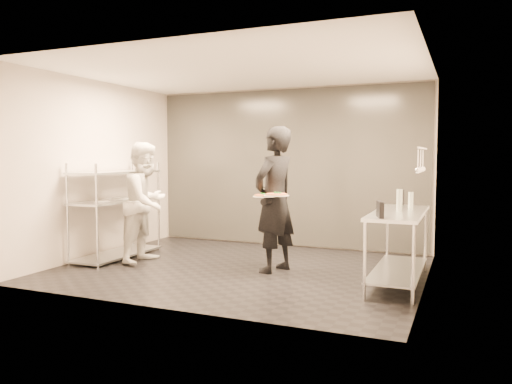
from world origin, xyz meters
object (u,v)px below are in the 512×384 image
at_px(pos_monitor, 380,209).
at_px(bottle_dark, 402,197).
at_px(prep_counter, 399,235).
at_px(chef, 146,202).
at_px(salad_plate, 278,170).
at_px(bottle_clear, 411,200).
at_px(bottle_green, 399,200).
at_px(pizza_plate_far, 276,195).
at_px(pass_rack, 116,209).
at_px(pizza_plate_near, 264,196).
at_px(waiter, 275,200).

height_order(pos_monitor, bottle_dark, bottle_dark).
height_order(prep_counter, chef, chef).
distance_m(salad_plate, bottle_clear, 1.87).
xyz_separation_m(bottle_green, bottle_clear, (0.11, 0.27, -0.03)).
bearing_deg(salad_plate, pizza_plate_far, -71.49).
xyz_separation_m(chef, bottle_dark, (3.64, 0.89, 0.12)).
distance_m(pass_rack, pizza_plate_near, 2.61).
relative_size(prep_counter, pos_monitor, 7.09).
distance_m(pizza_plate_far, salad_plate, 0.63).
relative_size(pass_rack, salad_plate, 5.54).
bearing_deg(chef, pass_rack, 81.60).
relative_size(salad_plate, bottle_clear, 1.32).
xyz_separation_m(chef, salad_plate, (1.97, 0.42, 0.50)).
distance_m(pass_rack, bottle_dark, 4.35).
distance_m(salad_plate, pos_monitor, 1.96).
relative_size(prep_counter, pizza_plate_far, 5.29).
height_order(pass_rack, chef, chef).
xyz_separation_m(salad_plate, bottle_clear, (1.83, 0.04, -0.38)).
bearing_deg(chef, pizza_plate_far, -92.97).
height_order(pizza_plate_far, bottle_green, bottle_green).
height_order(salad_plate, bottle_dark, salad_plate).
relative_size(chef, pizza_plate_far, 5.32).
distance_m(chef, pizza_plate_near, 1.96).
xyz_separation_m(pass_rack, prep_counter, (4.33, 0.00, -0.14)).
bearing_deg(pass_rack, bottle_dark, 10.65).
xyz_separation_m(pizza_plate_near, bottle_clear, (1.85, 0.52, -0.04)).
bearing_deg(chef, pos_monitor, -100.29).
relative_size(pass_rack, waiter, 0.80).
relative_size(salad_plate, bottle_dark, 1.32).
height_order(pass_rack, bottle_dark, pass_rack).
bearing_deg(waiter, salad_plate, -150.20).
height_order(prep_counter, pizza_plate_far, pizza_plate_far).
bearing_deg(prep_counter, waiter, 178.16).
xyz_separation_m(prep_counter, bottle_dark, (-0.06, 0.80, 0.40)).
relative_size(pizza_plate_near, pos_monitor, 1.21).
height_order(pass_rack, pizza_plate_far, pass_rack).
xyz_separation_m(pos_monitor, bottle_clear, (0.22, 1.09, 0.02)).
height_order(chef, bottle_clear, chef).
relative_size(chef, bottle_dark, 8.25).
distance_m(prep_counter, waiter, 1.72).
distance_m(waiter, bottle_green, 1.66).
bearing_deg(salad_plate, prep_counter, -10.71).
bearing_deg(pass_rack, bottle_clear, 4.80).
distance_m(waiter, bottle_dark, 1.78).
height_order(pizza_plate_near, pos_monitor, pizza_plate_near).
bearing_deg(bottle_dark, bottle_clear, -69.55).
distance_m(chef, bottle_clear, 3.83).
xyz_separation_m(salad_plate, bottle_green, (1.72, -0.22, -0.35)).
relative_size(prep_counter, waiter, 0.90).
bearing_deg(bottle_green, prep_counter, -84.39).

